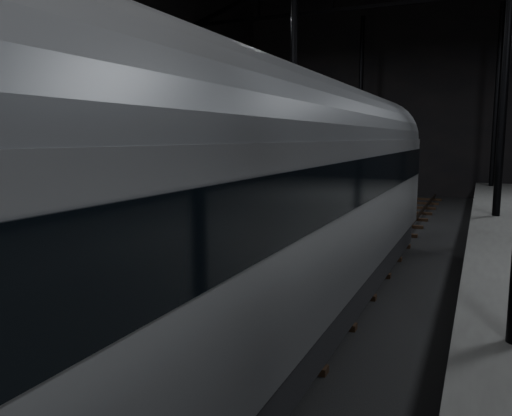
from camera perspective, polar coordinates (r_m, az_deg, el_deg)
The scene contains 6 objects.
ground at distance 12.29m, azimuth 7.98°, elevation -9.68°, with size 44.00×44.00×0.00m, color black.
platform_left at distance 15.88m, azimuth -18.98°, elevation -4.11°, with size 9.00×43.80×1.00m, color #4C4C4A.
tactile_strip at distance 13.27m, azimuth -5.55°, elevation -3.82°, with size 0.50×43.80×0.01m, color olive.
track at distance 12.27m, azimuth 7.99°, elevation -9.38°, with size 2.40×43.00×0.24m.
train at distance 9.13m, azimuth 3.38°, elevation 1.63°, with size 2.72×18.15×4.85m.
woman at distance 14.98m, azimuth -3.93°, elevation 0.68°, with size 0.59×0.39×1.62m, color tan.
Camera 1 is at (3.24, -11.25, 3.73)m, focal length 35.00 mm.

